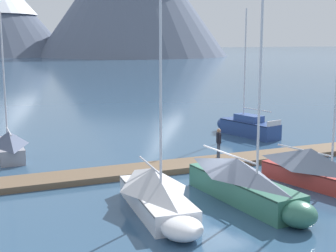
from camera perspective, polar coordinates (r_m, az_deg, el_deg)
name	(u,v)px	position (r m, az deg, el deg)	size (l,w,h in m)	color
ground_plane	(217,189)	(23.02, 5.78, -7.35)	(700.00, 700.00, 0.00)	#2D4C6B
dock	(182,166)	(26.43, 1.67, -4.67)	(29.43, 2.35, 0.30)	brown
sailboat_second_berth	(9,144)	(30.34, -18.13, -1.99)	(1.61, 5.65, 8.44)	#93939E
sailboat_mid_dock_port	(157,193)	(19.75, -1.25, -7.84)	(2.32, 6.70, 9.21)	white
sailboat_mid_dock_starboard	(245,183)	(21.14, 9.01, -6.55)	(2.33, 7.39, 9.38)	#336B56
sailboat_far_berth	(321,170)	(24.12, 17.44, -4.93)	(3.29, 6.99, 8.65)	#B2332D
sailboat_outer_slip	(246,126)	(35.82, 9.09, -0.01)	(2.61, 5.72, 9.02)	navy
person_on_dock	(219,141)	(27.37, 5.94, -1.80)	(0.33, 0.56, 1.69)	#384256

